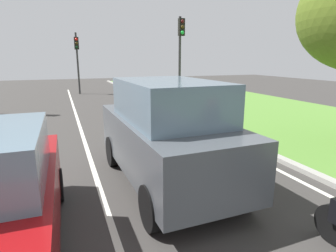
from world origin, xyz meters
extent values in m
plane|color=#383533|center=(0.00, 14.00, 0.00)|extent=(60.00, 60.00, 0.00)
cube|color=silver|center=(-0.70, 14.00, 0.00)|extent=(0.12, 32.00, 0.01)
cube|color=silver|center=(3.60, 14.00, 0.00)|extent=(0.12, 32.00, 0.01)
cube|color=#548433|center=(8.50, 14.00, 0.03)|extent=(9.00, 48.00, 0.06)
cube|color=#9E9B93|center=(4.10, 14.00, 0.06)|extent=(0.24, 48.00, 0.12)
cube|color=#474C51|center=(0.73, 8.95, 0.93)|extent=(2.02, 4.55, 1.10)
cube|color=slate|center=(0.74, 8.80, 1.88)|extent=(1.77, 2.74, 0.80)
cylinder|color=black|center=(-0.18, 10.45, 0.38)|extent=(0.24, 0.77, 0.76)
cylinder|color=black|center=(1.57, 10.50, 0.38)|extent=(0.24, 0.77, 0.76)
cylinder|color=black|center=(-0.10, 7.39, 0.38)|extent=(0.24, 0.77, 0.76)
cylinder|color=black|center=(1.65, 7.44, 0.38)|extent=(0.24, 0.77, 0.76)
cylinder|color=black|center=(-1.53, 8.94, 0.32)|extent=(0.23, 0.64, 0.64)
cylinder|color=black|center=(2.33, 6.09, 0.30)|extent=(0.10, 0.60, 0.60)
cylinder|color=#2D2D2D|center=(5.09, 18.40, 2.46)|extent=(0.14, 0.14, 4.93)
cube|color=black|center=(5.09, 18.20, 4.36)|extent=(0.32, 0.24, 0.90)
sphere|color=#3F0F0F|center=(5.09, 18.07, 4.64)|extent=(0.20, 0.20, 0.20)
sphere|color=#382B0C|center=(5.09, 18.07, 4.36)|extent=(0.20, 0.20, 0.20)
sphere|color=green|center=(5.09, 18.07, 4.08)|extent=(0.20, 0.20, 0.20)
cylinder|color=#2D2D2D|center=(0.08, 26.55, 2.30)|extent=(0.14, 0.14, 4.60)
cube|color=black|center=(0.08, 26.35, 3.81)|extent=(0.32, 0.24, 0.90)
sphere|color=red|center=(0.08, 26.22, 4.09)|extent=(0.20, 0.20, 0.20)
sphere|color=#382B0C|center=(0.08, 26.22, 3.81)|extent=(0.20, 0.20, 0.20)
sphere|color=black|center=(0.08, 26.22, 3.53)|extent=(0.20, 0.20, 0.20)
camera|label=1|loc=(-1.30, 3.49, 2.71)|focal=30.06mm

